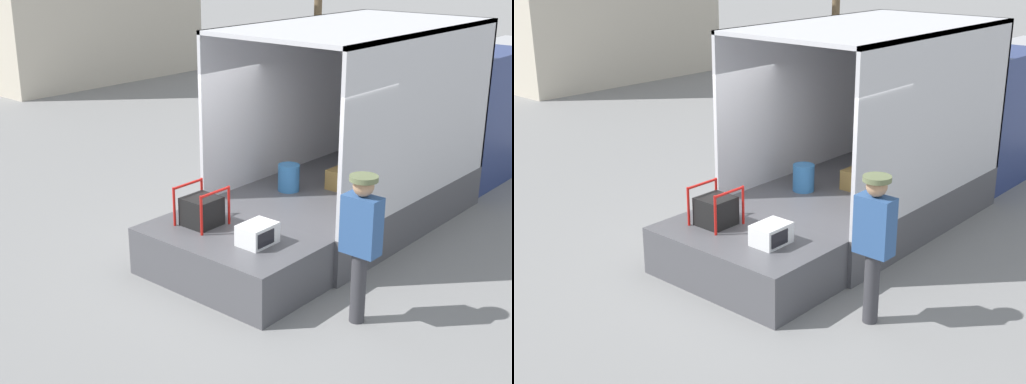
{
  "view_description": "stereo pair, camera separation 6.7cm",
  "coord_description": "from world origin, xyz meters",
  "views": [
    {
      "loc": [
        -6.94,
        -5.81,
        4.24
      ],
      "look_at": [
        -0.41,
        -0.2,
        1.21
      ],
      "focal_mm": 50.0,
      "sensor_mm": 36.0,
      "label": 1
    },
    {
      "loc": [
        -6.89,
        -5.86,
        4.24
      ],
      "look_at": [
        -0.41,
        -0.2,
        1.21
      ],
      "focal_mm": 50.0,
      "sensor_mm": 36.0,
      "label": 2
    }
  ],
  "objects": [
    {
      "name": "box_truck",
      "position": [
        3.91,
        0.0,
        1.02
      ],
      "size": [
        6.35,
        2.45,
        3.1
      ],
      "color": "navy",
      "rests_on": "ground"
    },
    {
      "name": "worker_person",
      "position": [
        -0.52,
        -1.86,
        1.12
      ],
      "size": [
        0.32,
        0.44,
        1.81
      ],
      "color": "#38383D",
      "rests_on": "ground"
    },
    {
      "name": "microwave",
      "position": [
        -0.71,
        -0.48,
        0.79
      ],
      "size": [
        0.47,
        0.36,
        0.27
      ],
      "color": "white",
      "rests_on": "tailgate_deck"
    },
    {
      "name": "tailgate_deck",
      "position": [
        -0.71,
        0.0,
        0.33
      ],
      "size": [
        1.43,
        2.33,
        0.66
      ],
      "primitive_type": "cube",
      "color": "#4C4C51",
      "rests_on": "ground"
    },
    {
      "name": "portable_generator",
      "position": [
        -0.68,
        0.51,
        0.86
      ],
      "size": [
        0.55,
        0.54,
        0.54
      ],
      "color": "black",
      "rests_on": "tailgate_deck"
    },
    {
      "name": "ground_plane",
      "position": [
        0.0,
        0.0,
        0.0
      ],
      "size": [
        160.0,
        160.0,
        0.0
      ],
      "primitive_type": "plane",
      "color": "gray"
    }
  ]
}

